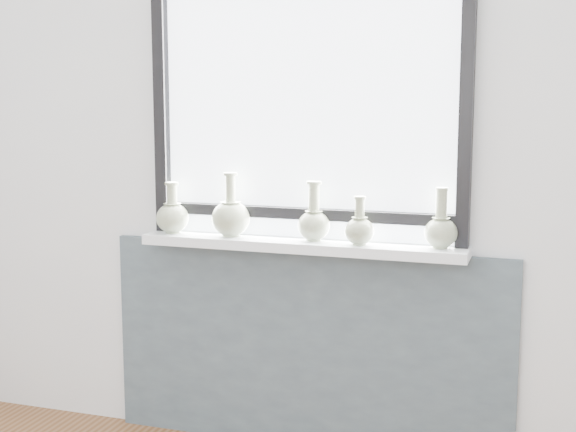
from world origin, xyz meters
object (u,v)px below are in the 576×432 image
(vase_a, at_px, (172,216))
(vase_b, at_px, (231,216))
(vase_c, at_px, (314,222))
(vase_d, at_px, (359,229))
(vase_e, at_px, (441,229))
(windowsill, at_px, (301,245))

(vase_a, relative_size, vase_b, 0.82)
(vase_a, xyz_separation_m, vase_b, (0.26, 0.00, 0.01))
(vase_b, height_order, vase_c, vase_b)
(vase_d, bearing_deg, vase_c, 170.40)
(vase_c, relative_size, vase_d, 1.25)
(vase_a, distance_m, vase_b, 0.26)
(vase_a, height_order, vase_e, vase_e)
(windowsill, xyz_separation_m, vase_d, (0.24, -0.02, 0.08))
(vase_b, height_order, vase_e, vase_b)
(vase_a, bearing_deg, vase_e, 0.60)
(vase_b, distance_m, vase_d, 0.54)
(vase_b, relative_size, vase_d, 1.38)
(vase_a, relative_size, vase_e, 0.93)
(windowsill, distance_m, vase_e, 0.56)
(vase_d, relative_size, vase_e, 0.82)
(vase_a, relative_size, vase_d, 1.13)
(vase_a, distance_m, vase_c, 0.61)
(vase_c, xyz_separation_m, vase_d, (0.19, -0.03, -0.01))
(windowsill, height_order, vase_b, vase_b)
(vase_b, bearing_deg, vase_a, -178.92)
(windowsill, height_order, vase_d, vase_d)
(vase_c, height_order, vase_e, vase_c)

